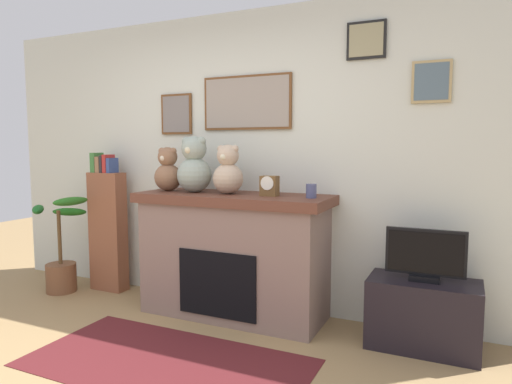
% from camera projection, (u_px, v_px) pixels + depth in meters
% --- Properties ---
extents(back_wall, '(5.20, 0.15, 2.60)m').
position_uv_depth(back_wall, '(235.00, 160.00, 4.15)').
color(back_wall, silver).
rests_on(back_wall, ground_plane).
extents(fireplace, '(1.65, 0.64, 1.04)m').
position_uv_depth(fireplace, '(234.00, 254.00, 3.85)').
color(fireplace, '#81675E').
rests_on(fireplace, ground_plane).
extents(bookshelf, '(0.37, 0.16, 1.37)m').
position_uv_depth(bookshelf, '(108.00, 227.00, 4.52)').
color(bookshelf, brown).
rests_on(bookshelf, ground_plane).
extents(potted_plant, '(0.58, 0.60, 0.96)m').
position_uv_depth(potted_plant, '(61.00, 258.00, 4.49)').
color(potted_plant, brown).
rests_on(potted_plant, ground_plane).
extents(tv_stand, '(0.76, 0.40, 0.49)m').
position_uv_depth(tv_stand, '(423.00, 314.00, 3.23)').
color(tv_stand, black).
rests_on(tv_stand, ground_plane).
extents(television, '(0.54, 0.14, 0.37)m').
position_uv_depth(television, '(425.00, 256.00, 3.19)').
color(television, black).
rests_on(television, tv_stand).
extents(area_rug, '(1.90, 0.96, 0.01)m').
position_uv_depth(area_rug, '(167.00, 362.00, 3.03)').
color(area_rug, '#541A1D').
rests_on(area_rug, ground_plane).
extents(candle_jar, '(0.08, 0.08, 0.11)m').
position_uv_depth(candle_jar, '(311.00, 191.00, 3.49)').
color(candle_jar, '#4C517A').
rests_on(candle_jar, fireplace).
extents(mantel_clock, '(0.14, 0.10, 0.16)m').
position_uv_depth(mantel_clock, '(269.00, 186.00, 3.63)').
color(mantel_clock, brown).
rests_on(mantel_clock, fireplace).
extents(teddy_bear_cream, '(0.24, 0.24, 0.39)m').
position_uv_depth(teddy_bear_cream, '(168.00, 171.00, 4.03)').
color(teddy_bear_cream, '#875F45').
rests_on(teddy_bear_cream, fireplace).
extents(teddy_bear_tan, '(0.30, 0.30, 0.48)m').
position_uv_depth(teddy_bear_tan, '(194.00, 167.00, 3.91)').
color(teddy_bear_tan, '#929F93').
rests_on(teddy_bear_tan, fireplace).
extents(teddy_bear_grey, '(0.25, 0.25, 0.41)m').
position_uv_depth(teddy_bear_grey, '(228.00, 172.00, 3.78)').
color(teddy_bear_grey, '#C1A68C').
rests_on(teddy_bear_grey, fireplace).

